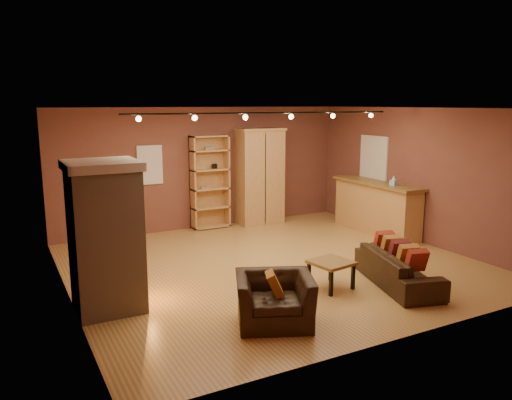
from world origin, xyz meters
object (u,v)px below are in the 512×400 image
loveseat (398,262)px  armchair (274,291)px  bookcase (209,181)px  coffee_table (331,265)px  armoire (260,176)px  bar_counter (376,207)px  fireplace (106,236)px

loveseat → armchair: (-2.47, -0.30, 0.06)m
bookcase → coffee_table: size_ratio=3.21×
bookcase → coffee_table: bearing=-87.9°
armoire → loveseat: armoire is taller
bar_counter → coffee_table: 3.80m
bookcase → armoire: size_ratio=0.94×
armchair → armoire: bearing=87.4°
bar_counter → armchair: bearing=-145.3°
armchair → loveseat: bearing=30.7°
loveseat → coffee_table: (-1.04, 0.39, 0.00)m
armoire → bar_counter: armoire is taller
bar_counter → loveseat: bearing=-125.1°
fireplace → bar_counter: bearing=13.8°
bookcase → armoire: armoire is taller
bar_counter → coffee_table: size_ratio=3.60×
bookcase → armchair: size_ratio=1.83×
coffee_table → loveseat: bearing=-20.5°
bookcase → loveseat: (1.21, -4.95, -0.72)m
bar_counter → loveseat: (-1.93, -2.75, -0.21)m
armoire → bar_counter: (1.90, -2.02, -0.57)m
armchair → bar_counter: bearing=58.4°
fireplace → loveseat: 4.53m
bookcase → bar_counter: 3.87m
bookcase → armoire: bearing=-8.2°
fireplace → loveseat: size_ratio=1.10×
fireplace → coffee_table: (3.27, -0.83, -0.68)m
fireplace → bar_counter: (6.24, 1.53, -0.47)m
fireplace → bookcase: 4.85m
bookcase → bar_counter: size_ratio=0.89×
armoire → loveseat: size_ratio=1.20×
bar_counter → loveseat: 3.37m
fireplace → bar_counter: 6.44m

